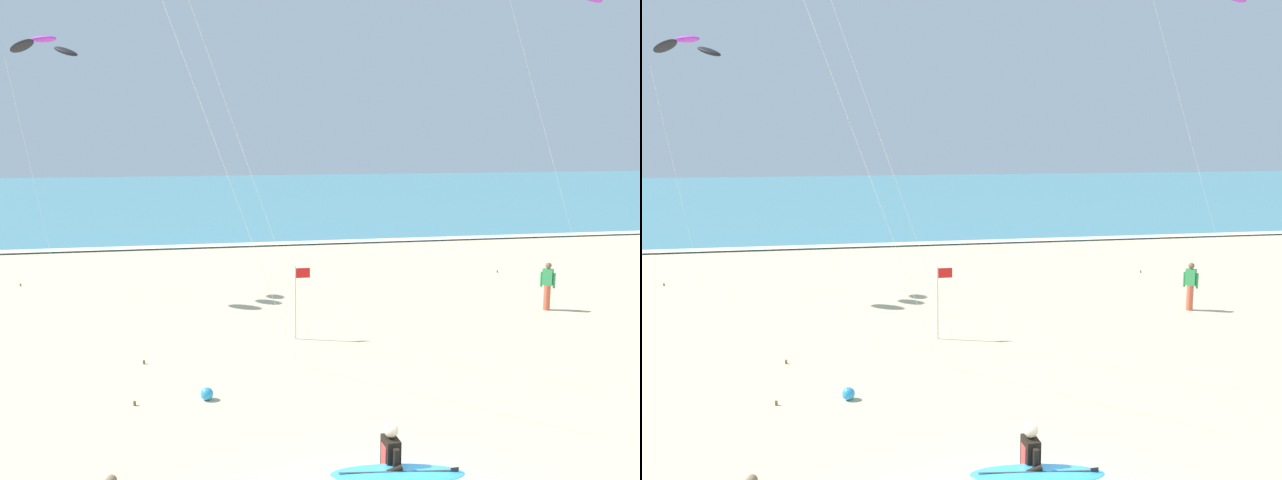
{
  "view_description": "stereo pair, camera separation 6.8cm",
  "coord_description": "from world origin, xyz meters",
  "views": [
    {
      "loc": [
        -2.6,
        -8.4,
        5.73
      ],
      "look_at": [
        0.57,
        7.83,
        3.12
      ],
      "focal_mm": 37.69,
      "sensor_mm": 36.0,
      "label": 1
    },
    {
      "loc": [
        -2.54,
        -8.41,
        5.73
      ],
      "look_at": [
        0.57,
        7.83,
        3.12
      ],
      "focal_mm": 37.69,
      "sensor_mm": 36.0,
      "label": 2
    }
  ],
  "objects": [
    {
      "name": "ocean_water",
      "position": [
        0.0,
        55.8,
        0.04
      ],
      "size": [
        160.0,
        60.0,
        0.08
      ],
      "primitive_type": "cube",
      "color": "teal",
      "rests_on": "ground"
    },
    {
      "name": "beach_ball",
      "position": [
        -2.35,
        5.73,
        0.14
      ],
      "size": [
        0.28,
        0.28,
        0.28
      ],
      "primitive_type": "sphere",
      "color": "#2D99DB",
      "rests_on": "ground"
    },
    {
      "name": "shoreline_foam",
      "position": [
        0.0,
        26.1,
        0.09
      ],
      "size": [
        160.0,
        1.0,
        0.01
      ],
      "primitive_type": "cube",
      "color": "white",
      "rests_on": "ocean_water"
    },
    {
      "name": "surfer_lead",
      "position": [
        0.11,
        0.01,
        1.05
      ],
      "size": [
        1.98,
        0.97,
        1.71
      ],
      "color": "black",
      "rests_on": "ground"
    },
    {
      "name": "kite_arc_violet_mid",
      "position": [
        -7.35,
        16.79,
        8.73
      ],
      "size": [
        2.91,
        2.82,
        9.07
      ],
      "color": "black",
      "rests_on": "ground"
    },
    {
      "name": "bystander_green_top",
      "position": [
        8.87,
        11.3,
        0.81
      ],
      "size": [
        0.37,
        0.38,
        1.59
      ],
      "color": "#D8593F",
      "rests_on": "ground"
    },
    {
      "name": "lifeguard_flag",
      "position": [
        0.29,
        9.73,
        1.27
      ],
      "size": [
        0.44,
        0.05,
        2.1
      ],
      "color": "silver",
      "rests_on": "ground"
    }
  ]
}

